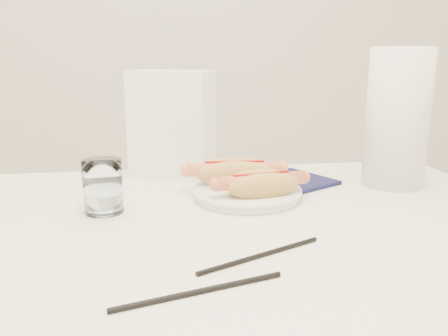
{
  "coord_description": "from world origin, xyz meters",
  "views": [
    {
      "loc": [
        -0.1,
        -0.74,
        1.02
      ],
      "look_at": [
        0.03,
        0.1,
        0.82
      ],
      "focal_mm": 36.33,
      "sensor_mm": 36.0,
      "label": 1
    }
  ],
  "objects": [
    {
      "name": "hotdog_right",
      "position": [
        0.09,
        0.08,
        0.79
      ],
      "size": [
        0.18,
        0.09,
        0.05
      ],
      "rotation": [
        0.0,
        0.0,
        0.17
      ],
      "color": "tan",
      "rests_on": "plate"
    },
    {
      "name": "plate",
      "position": [
        0.08,
        0.12,
        0.76
      ],
      "size": [
        0.22,
        0.22,
        0.02
      ],
      "primitive_type": "cylinder",
      "rotation": [
        0.0,
        0.0,
        0.02
      ],
      "color": "white",
      "rests_on": "table"
    },
    {
      "name": "napkin_box",
      "position": [
        -0.06,
        0.33,
        0.87
      ],
      "size": [
        0.21,
        0.17,
        0.25
      ],
      "primitive_type": "cube",
      "rotation": [
        0.0,
        0.0,
        -0.41
      ],
      "color": "white",
      "rests_on": "table"
    },
    {
      "name": "chopstick_near",
      "position": [
        -0.05,
        -0.25,
        0.75
      ],
      "size": [
        0.21,
        0.07,
        0.01
      ],
      "primitive_type": "cylinder",
      "rotation": [
        0.0,
        1.57,
        0.27
      ],
      "color": "black",
      "rests_on": "table"
    },
    {
      "name": "hotdog_left",
      "position": [
        0.06,
        0.16,
        0.79
      ],
      "size": [
        0.2,
        0.08,
        0.05
      ],
      "rotation": [
        0.0,
        0.0,
        -0.05
      ],
      "color": "tan",
      "rests_on": "plate"
    },
    {
      "name": "chopstick_far",
      "position": [
        0.04,
        -0.16,
        0.75
      ],
      "size": [
        0.2,
        0.1,
        0.01
      ],
      "primitive_type": "cylinder",
      "rotation": [
        0.0,
        1.57,
        0.44
      ],
      "color": "black",
      "rests_on": "table"
    },
    {
      "name": "water_glass",
      "position": [
        -0.2,
        0.08,
        0.8
      ],
      "size": [
        0.07,
        0.07,
        0.1
      ],
      "primitive_type": "cylinder",
      "color": "white",
      "rests_on": "table"
    },
    {
      "name": "paper_towel_roll",
      "position": [
        0.42,
        0.18,
        0.9
      ],
      "size": [
        0.14,
        0.14,
        0.3
      ],
      "primitive_type": "cylinder",
      "rotation": [
        0.0,
        0.0,
        0.07
      ],
      "color": "white",
      "rests_on": "table"
    },
    {
      "name": "navy_napkin",
      "position": [
        0.2,
        0.22,
        0.75
      ],
      "size": [
        0.22,
        0.22,
        0.01
      ],
      "primitive_type": "cube",
      "rotation": [
        0.0,
        0.0,
        0.5
      ],
      "color": "#111237",
      "rests_on": "table"
    },
    {
      "name": "table",
      "position": [
        0.0,
        0.0,
        0.69
      ],
      "size": [
        1.2,
        0.8,
        0.75
      ],
      "color": "white",
      "rests_on": "ground"
    }
  ]
}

